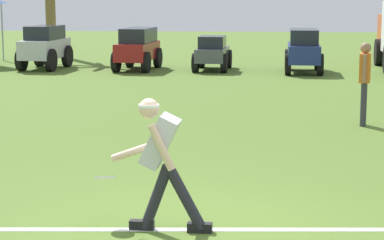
{
  "coord_description": "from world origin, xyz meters",
  "views": [
    {
      "loc": [
        0.72,
        -7.48,
        2.49
      ],
      "look_at": [
        -0.03,
        1.73,
        0.9
      ],
      "focal_mm": 70.0,
      "sensor_mm": 36.0,
      "label": 1
    }
  ],
  "objects_px": {
    "parked_car_slot_a": "(45,46)",
    "teammate_near_sideline": "(365,76)",
    "parked_car_slot_d": "(304,49)",
    "frisbee_thrower": "(161,157)",
    "parked_car_slot_b": "(138,47)",
    "frisbee_in_flight": "(105,177)",
    "parked_car_slot_c": "(212,53)"
  },
  "relations": [
    {
      "from": "parked_car_slot_a",
      "to": "teammate_near_sideline",
      "type": "bearing_deg",
      "value": -48.02
    },
    {
      "from": "teammate_near_sideline",
      "to": "parked_car_slot_d",
      "type": "xyz_separation_m",
      "value": [
        -0.51,
        9.44,
        -0.22
      ]
    },
    {
      "from": "frisbee_thrower",
      "to": "parked_car_slot_b",
      "type": "relative_size",
      "value": 0.57
    },
    {
      "from": "parked_car_slot_b",
      "to": "parked_car_slot_d",
      "type": "relative_size",
      "value": 1.02
    },
    {
      "from": "parked_car_slot_d",
      "to": "frisbee_thrower",
      "type": "bearing_deg",
      "value": -98.92
    },
    {
      "from": "parked_car_slot_b",
      "to": "frisbee_in_flight",
      "type": "bearing_deg",
      "value": -82.51
    },
    {
      "from": "frisbee_thrower",
      "to": "parked_car_slot_b",
      "type": "xyz_separation_m",
      "value": [
        -2.76,
        16.36,
        -0.07
      ]
    },
    {
      "from": "parked_car_slot_c",
      "to": "parked_car_slot_d",
      "type": "distance_m",
      "value": 2.9
    },
    {
      "from": "parked_car_slot_b",
      "to": "parked_car_slot_c",
      "type": "bearing_deg",
      "value": 1.0
    },
    {
      "from": "teammate_near_sideline",
      "to": "parked_car_slot_c",
      "type": "xyz_separation_m",
      "value": [
        -3.38,
        9.85,
        -0.38
      ]
    },
    {
      "from": "frisbee_in_flight",
      "to": "teammate_near_sideline",
      "type": "xyz_separation_m",
      "value": [
        3.67,
        6.31,
        0.44
      ]
    },
    {
      "from": "teammate_near_sideline",
      "to": "parked_car_slot_b",
      "type": "bearing_deg",
      "value": 120.54
    },
    {
      "from": "frisbee_thrower",
      "to": "parked_car_slot_a",
      "type": "bearing_deg",
      "value": 109.57
    },
    {
      "from": "parked_car_slot_a",
      "to": "parked_car_slot_d",
      "type": "xyz_separation_m",
      "value": [
        8.34,
        -0.39,
        -0.02
      ]
    },
    {
      "from": "frisbee_in_flight",
      "to": "parked_car_slot_d",
      "type": "distance_m",
      "value": 16.07
    },
    {
      "from": "frisbee_thrower",
      "to": "parked_car_slot_a",
      "type": "relative_size",
      "value": 0.58
    },
    {
      "from": "frisbee_in_flight",
      "to": "parked_car_slot_b",
      "type": "bearing_deg",
      "value": 97.49
    },
    {
      "from": "parked_car_slot_a",
      "to": "parked_car_slot_c",
      "type": "height_order",
      "value": "parked_car_slot_a"
    },
    {
      "from": "parked_car_slot_a",
      "to": "parked_car_slot_c",
      "type": "distance_m",
      "value": 5.47
    },
    {
      "from": "frisbee_thrower",
      "to": "parked_car_slot_c",
      "type": "height_order",
      "value": "frisbee_thrower"
    },
    {
      "from": "teammate_near_sideline",
      "to": "parked_car_slot_d",
      "type": "bearing_deg",
      "value": 93.1
    },
    {
      "from": "parked_car_slot_d",
      "to": "frisbee_in_flight",
      "type": "bearing_deg",
      "value": -101.33
    },
    {
      "from": "parked_car_slot_d",
      "to": "teammate_near_sideline",
      "type": "bearing_deg",
      "value": -86.9
    },
    {
      "from": "teammate_near_sideline",
      "to": "frisbee_thrower",
      "type": "bearing_deg",
      "value": -114.77
    },
    {
      "from": "frisbee_in_flight",
      "to": "parked_car_slot_a",
      "type": "height_order",
      "value": "parked_car_slot_a"
    },
    {
      "from": "frisbee_in_flight",
      "to": "parked_car_slot_b",
      "type": "height_order",
      "value": "parked_car_slot_b"
    },
    {
      "from": "frisbee_thrower",
      "to": "teammate_near_sideline",
      "type": "relative_size",
      "value": 0.9
    },
    {
      "from": "parked_car_slot_a",
      "to": "parked_car_slot_c",
      "type": "relative_size",
      "value": 1.08
    },
    {
      "from": "frisbee_thrower",
      "to": "parked_car_slot_d",
      "type": "relative_size",
      "value": 0.58
    },
    {
      "from": "teammate_near_sideline",
      "to": "parked_car_slot_d",
      "type": "distance_m",
      "value": 9.46
    },
    {
      "from": "frisbee_thrower",
      "to": "parked_car_slot_c",
      "type": "distance_m",
      "value": 16.41
    },
    {
      "from": "frisbee_thrower",
      "to": "frisbee_in_flight",
      "type": "bearing_deg",
      "value": 159.78
    }
  ]
}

